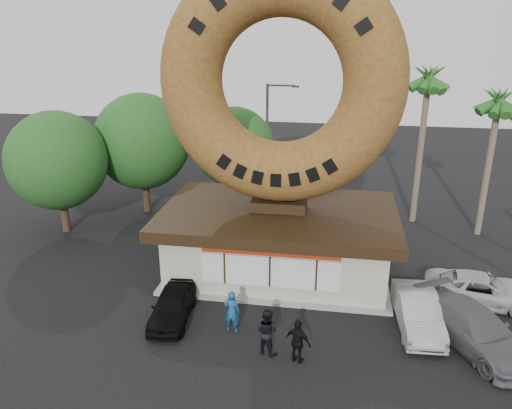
{
  "coord_description": "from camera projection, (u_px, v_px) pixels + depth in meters",
  "views": [
    {
      "loc": [
        2.5,
        -16.12,
        11.75
      ],
      "look_at": [
        -0.78,
        4.0,
        4.23
      ],
      "focal_mm": 35.0,
      "sensor_mm": 36.0,
      "label": 1
    }
  ],
  "objects": [
    {
      "name": "tree_west",
      "position": [
        142.0,
        142.0,
        31.23
      ],
      "size": [
        6.0,
        6.0,
        7.65
      ],
      "color": "#473321",
      "rests_on": "ground"
    },
    {
      "name": "palm_far",
      "position": [
        498.0,
        106.0,
        26.69
      ],
      "size": [
        2.6,
        2.6,
        8.75
      ],
      "color": "#726651",
      "rests_on": "ground"
    },
    {
      "name": "car_grey",
      "position": [
        474.0,
        328.0,
        18.96
      ],
      "size": [
        4.48,
        5.62,
        1.53
      ],
      "primitive_type": "imported",
      "rotation": [
        0.0,
        0.0,
        0.52
      ],
      "color": "slate",
      "rests_on": "ground"
    },
    {
      "name": "ground",
      "position": [
        259.0,
        343.0,
        19.37
      ],
      "size": [
        90.0,
        90.0,
        0.0
      ],
      "primitive_type": "plane",
      "color": "black",
      "rests_on": "ground"
    },
    {
      "name": "person_left",
      "position": [
        232.0,
        312.0,
        19.8
      ],
      "size": [
        0.68,
        0.47,
        1.81
      ],
      "primitive_type": "imported",
      "rotation": [
        0.0,
        0.0,
        3.09
      ],
      "color": "navy",
      "rests_on": "ground"
    },
    {
      "name": "tree_far",
      "position": [
        57.0,
        161.0,
        28.17
      ],
      "size": [
        5.6,
        5.6,
        7.14
      ],
      "color": "#473321",
      "rests_on": "ground"
    },
    {
      "name": "giant_donut",
      "position": [
        281.0,
        82.0,
        21.73
      ],
      "size": [
        10.86,
        2.77,
        10.86
      ],
      "primitive_type": "torus",
      "rotation": [
        1.57,
        0.0,
        0.0
      ],
      "color": "olive",
      "rests_on": "donut_shop"
    },
    {
      "name": "donut_shop",
      "position": [
        278.0,
        239.0,
        24.3
      ],
      "size": [
        11.2,
        7.2,
        3.8
      ],
      "color": "beige",
      "rests_on": "ground"
    },
    {
      "name": "street_lamp",
      "position": [
        269.0,
        138.0,
        32.91
      ],
      "size": [
        2.11,
        0.2,
        8.0
      ],
      "color": "#59595E",
      "rests_on": "ground"
    },
    {
      "name": "car_white",
      "position": [
        481.0,
        289.0,
        21.91
      ],
      "size": [
        4.98,
        2.72,
        1.32
      ],
      "primitive_type": "imported",
      "rotation": [
        0.0,
        0.0,
        1.46
      ],
      "color": "#BBBBBB",
      "rests_on": "ground"
    },
    {
      "name": "palm_near",
      "position": [
        428.0,
        83.0,
        28.29
      ],
      "size": [
        2.6,
        2.6,
        9.75
      ],
      "color": "#726651",
      "rests_on": "ground"
    },
    {
      "name": "car_black",
      "position": [
        172.0,
        305.0,
        20.71
      ],
      "size": [
        1.8,
        3.86,
        1.28
      ],
      "primitive_type": "imported",
      "rotation": [
        0.0,
        0.0,
        0.08
      ],
      "color": "black",
      "rests_on": "ground"
    },
    {
      "name": "tree_mid",
      "position": [
        234.0,
        147.0,
        32.47
      ],
      "size": [
        5.2,
        5.2,
        6.63
      ],
      "color": "#473321",
      "rests_on": "ground"
    },
    {
      "name": "person_center",
      "position": [
        267.0,
        331.0,
        18.5
      ],
      "size": [
        1.1,
        1.0,
        1.85
      ],
      "primitive_type": "imported",
      "rotation": [
        0.0,
        0.0,
        2.73
      ],
      "color": "black",
      "rests_on": "ground"
    },
    {
      "name": "person_right",
      "position": [
        298.0,
        342.0,
        17.99
      ],
      "size": [
        1.1,
        0.8,
        1.74
      ],
      "primitive_type": "imported",
      "rotation": [
        0.0,
        0.0,
        2.72
      ],
      "color": "black",
      "rests_on": "ground"
    },
    {
      "name": "car_silver",
      "position": [
        418.0,
        311.0,
        20.15
      ],
      "size": [
        1.76,
        4.43,
        1.43
      ],
      "primitive_type": "imported",
      "rotation": [
        0.0,
        0.0,
        0.06
      ],
      "color": "#9B9B9F",
      "rests_on": "ground"
    }
  ]
}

